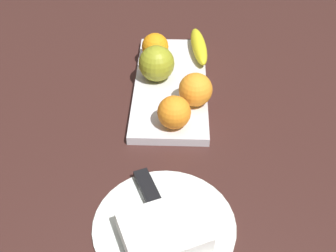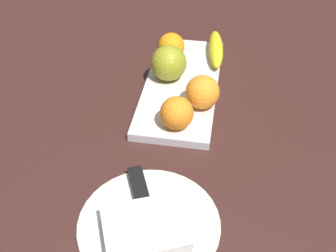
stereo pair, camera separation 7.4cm
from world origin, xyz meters
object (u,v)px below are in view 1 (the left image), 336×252
(banana, at_px, (199,46))
(knife, at_px, (153,199))
(dinner_plate, at_px, (164,224))
(apple, at_px, (157,63))
(folded_napkin, at_px, (163,232))
(orange_near_apple, at_px, (174,112))
(orange_near_banana, at_px, (196,90))
(orange_center, at_px, (155,47))
(fruit_tray, at_px, (171,85))

(banana, distance_m, knife, 0.44)
(knife, bearing_deg, dinner_plate, 2.74)
(apple, distance_m, folded_napkin, 0.39)
(banana, distance_m, folded_napkin, 0.50)
(orange_near_apple, xyz_separation_m, folded_napkin, (0.24, -0.01, -0.03))
(orange_near_banana, height_order, dinner_plate, orange_near_banana)
(apple, bearing_deg, orange_near_apple, 14.87)
(orange_near_apple, bearing_deg, orange_center, -168.39)
(banana, xyz_separation_m, dinner_plate, (0.47, -0.06, -0.03))
(orange_near_banana, bearing_deg, knife, -16.33)
(folded_napkin, distance_m, knife, 0.07)
(apple, relative_size, banana, 0.49)
(orange_near_banana, bearing_deg, folded_napkin, -9.26)
(folded_napkin, xyz_separation_m, knife, (-0.07, -0.02, -0.01))
(orange_near_banana, relative_size, dinner_plate, 0.30)
(apple, xyz_separation_m, knife, (0.32, 0.01, -0.04))
(banana, bearing_deg, apple, 133.55)
(fruit_tray, xyz_separation_m, apple, (-0.01, -0.03, 0.05))
(banana, xyz_separation_m, orange_near_banana, (0.19, -0.01, 0.02))
(apple, distance_m, orange_near_banana, 0.12)
(apple, xyz_separation_m, orange_near_banana, (0.08, 0.08, -0.00))
(folded_napkin, bearing_deg, banana, 172.95)
(orange_near_banana, xyz_separation_m, knife, (0.24, -0.07, -0.04))
(fruit_tray, relative_size, orange_near_banana, 5.34)
(orange_center, xyz_separation_m, knife, (0.40, 0.02, -0.03))
(apple, distance_m, knife, 0.33)
(orange_near_banana, relative_size, knife, 0.38)
(fruit_tray, bearing_deg, knife, -3.69)
(fruit_tray, bearing_deg, orange_near_apple, 4.12)
(banana, height_order, orange_center, orange_center)
(orange_center, relative_size, folded_napkin, 0.51)
(fruit_tray, bearing_deg, orange_center, -157.81)
(fruit_tray, height_order, apple, apple)
(apple, distance_m, orange_center, 0.08)
(knife, bearing_deg, orange_center, 158.86)
(orange_near_banana, distance_m, knife, 0.25)
(banana, height_order, knife, banana)
(fruit_tray, relative_size, folded_napkin, 3.01)
(banana, relative_size, orange_center, 2.56)
(fruit_tray, height_order, folded_napkin, folded_napkin)
(apple, bearing_deg, orange_center, -174.71)
(apple, relative_size, orange_near_banana, 1.14)
(banana, bearing_deg, orange_center, 99.84)
(folded_napkin, bearing_deg, knife, -163.52)
(orange_near_banana, bearing_deg, orange_center, -151.75)
(orange_center, bearing_deg, banana, 106.18)
(banana, bearing_deg, folded_napkin, 166.61)
(apple, bearing_deg, banana, 139.89)
(orange_near_apple, height_order, knife, orange_near_apple)
(fruit_tray, relative_size, apple, 4.69)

